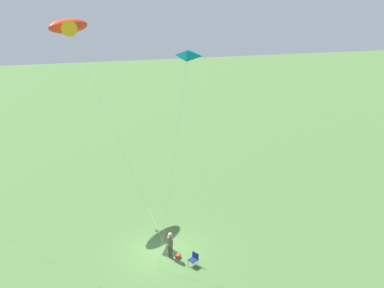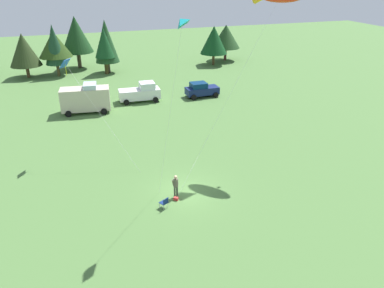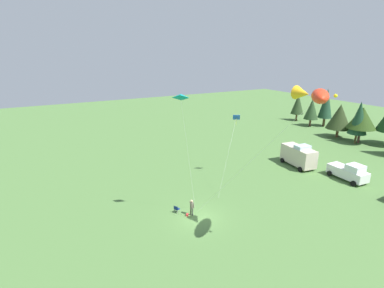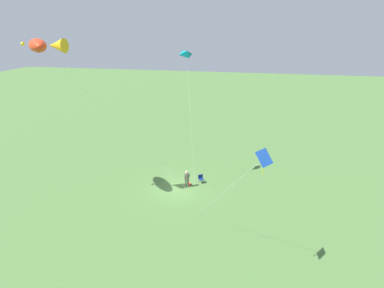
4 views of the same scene
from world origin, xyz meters
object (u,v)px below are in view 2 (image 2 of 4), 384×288
Objects in this scene: van_camper_beige at (86,98)px; car_navy_hatch at (201,90)px; kite_diamond_blue at (67,67)px; backpack_on_grass at (176,199)px; truck_white_pickup at (141,93)px; kite_delta_teal at (180,23)px; folding_chair at (165,202)px; person_kite_flyer at (176,184)px.

car_navy_hatch is (14.44, 1.19, -0.69)m from van_camper_beige.
car_navy_hatch is 20.88m from kite_diamond_blue.
backpack_on_grass is 24.02m from car_navy_hatch.
truck_white_pickup is at bearing 84.70° from backpack_on_grass.
folding_chair is at bearing -178.72° from kite_delta_teal.
van_camper_beige is 1.11× the size of truck_white_pickup.
person_kite_flyer reaches higher than backpack_on_grass.
backpack_on_grass is at bearing 110.31° from kite_delta_teal.
car_navy_hatch is (9.82, 21.90, 0.84)m from backpack_on_grass.
person_kite_flyer is 11.31m from kite_delta_teal.
folding_chair is 0.16× the size of truck_white_pickup.
kite_delta_teal is (1.28, 0.03, 11.79)m from folding_chair.
backpack_on_grass is (-0.13, -0.45, -0.91)m from person_kite_flyer.
backpack_on_grass is 0.06× the size of van_camper_beige.
van_camper_beige is 14.51m from car_navy_hatch.
person_kite_flyer is 23.54m from car_navy_hatch.
kite_diamond_blue is (-6.25, 9.82, 6.74)m from person_kite_flyer.
kite_diamond_blue is 13.46m from kite_delta_teal.
car_navy_hatch reaches higher than folding_chair.
car_navy_hatch is at bearing -2.93° from truck_white_pickup.
person_kite_flyer is at bearing -75.16° from folding_chair.
truck_white_pickup reaches higher than car_navy_hatch.
person_kite_flyer is at bearing 73.95° from backpack_on_grass.
kite_delta_teal reaches higher than person_kite_flyer.
folding_chair is (-1.15, -1.17, -0.53)m from person_kite_flyer.
kite_diamond_blue is at bearing 120.19° from kite_delta_teal.
truck_white_pickup is 16.28m from kite_diamond_blue.
van_camper_beige is (-4.62, 20.71, 1.53)m from backpack_on_grass.
kite_diamond_blue is at bearing 8.92° from person_kite_flyer.
kite_delta_teal reaches higher than backpack_on_grass.
kite_delta_teal reaches higher than folding_chair.
van_camper_beige is at bearing 81.81° from kite_diamond_blue.
truck_white_pickup reaches higher than backpack_on_grass.
kite_delta_teal is (-1.84, -23.33, 11.17)m from truck_white_pickup.
kite_diamond_blue is at bearing -91.37° from van_camper_beige.
truck_white_pickup is at bearing -28.63° from person_kite_flyer.
backpack_on_grass is at bearing -70.62° from van_camper_beige.
folding_chair is 14.13m from kite_diamond_blue.
kite_diamond_blue reaches higher than folding_chair.
car_navy_hatch is 27.02m from kite_delta_teal.
kite_delta_teal is at bearing 162.75° from person_kite_flyer.
van_camper_beige is (-3.59, 21.43, 1.16)m from folding_chair.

